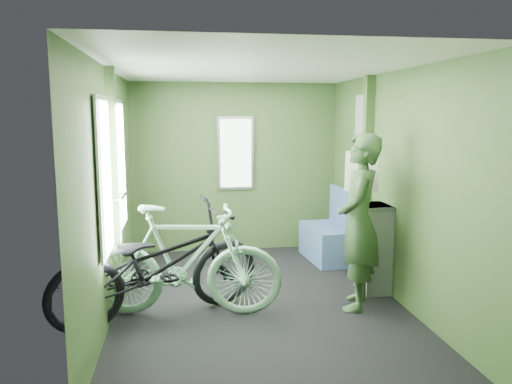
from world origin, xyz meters
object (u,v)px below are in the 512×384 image
bicycle_black (161,320)px  bench_seat (330,239)px  passenger (359,222)px  waste_box (374,248)px  bicycle_mint (185,317)px

bicycle_black → bench_seat: (2.09, 1.66, 0.28)m
passenger → waste_box: size_ratio=1.81×
bicycle_black → passenger: (1.88, 0.05, 0.85)m
bicycle_black → passenger: size_ratio=1.18×
passenger → bicycle_black: bearing=-65.1°
passenger → bench_seat: (0.21, 1.61, -0.57)m
waste_box → bench_seat: bearing=95.4°
waste_box → passenger: bearing=-128.7°
bicycle_black → bench_seat: bearing=-74.3°
bench_seat → waste_box: bearing=-89.6°
waste_box → bicycle_black: bearing=-168.4°
bicycle_black → bench_seat: bench_seat is taller
bicycle_mint → passenger: 1.87m
bicycle_black → bicycle_mint: bearing=-103.9°
bicycle_black → waste_box: size_ratio=2.13×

